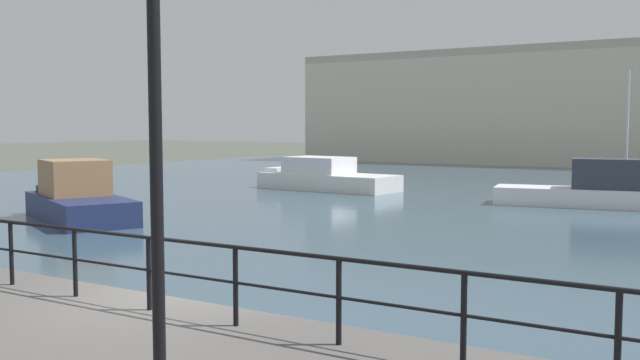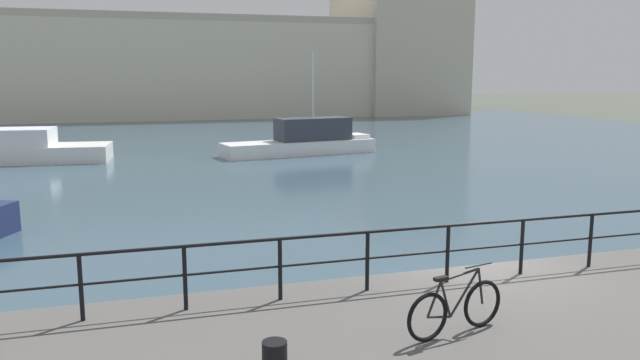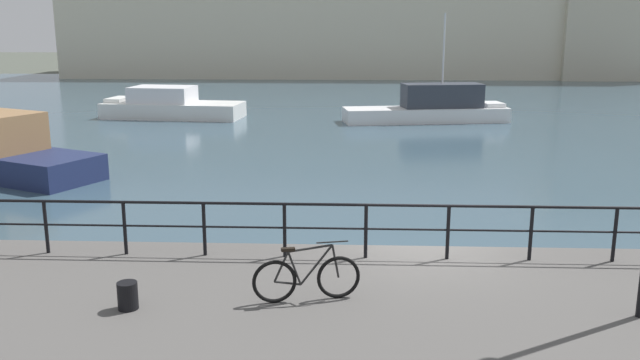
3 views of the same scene
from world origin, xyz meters
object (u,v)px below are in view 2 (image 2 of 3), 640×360
harbor_building (243,66)px  parked_bicycle (456,308)px  moored_small_launch (305,140)px  mooring_bollard (275,358)px  moored_red_daysailer (27,149)px

harbor_building → parked_bicycle: (-8.04, -63.33, -4.26)m
moored_small_launch → mooring_bollard: size_ratio=21.08×
parked_bicycle → harbor_building: bearing=69.5°
moored_small_launch → parked_bicycle: 27.56m
harbor_building → parked_bicycle: size_ratio=35.17×
moored_red_daysailer → parked_bicycle: 29.74m
harbor_building → mooring_bollard: 64.85m
moored_red_daysailer → mooring_bollard: size_ratio=18.59×
parked_bicycle → moored_red_daysailer: bearing=95.9°
mooring_bollard → parked_bicycle: bearing=9.3°
harbor_building → mooring_bollard: harbor_building is taller
moored_red_daysailer → parked_bicycle: size_ratio=4.71×
moored_small_launch → parked_bicycle: (-5.26, -27.05, 0.45)m
moored_red_daysailer → mooring_bollard: bearing=109.5°
harbor_building → moored_small_launch: harbor_building is taller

